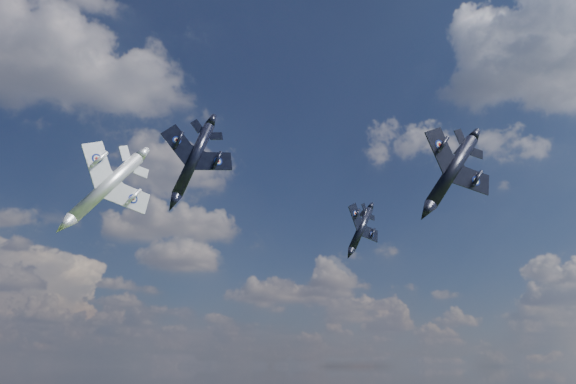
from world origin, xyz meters
name	(u,v)px	position (x,y,z in m)	size (l,w,h in m)	color
jet_lead_navy	(194,159)	(-9.21, 7.24, 82.26)	(9.34, 13.02, 2.69)	black
jet_right_navy	(452,171)	(18.74, -2.15, 81.26)	(10.98, 15.31, 3.17)	black
jet_high_navy	(361,229)	(27.85, 37.20, 84.11)	(10.14, 14.14, 2.93)	black
jet_left_silver	(107,186)	(-17.97, 14.70, 80.31)	(11.45, 15.96, 3.30)	#ADAFB8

